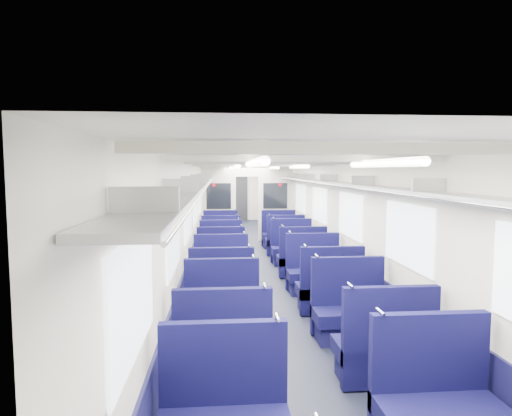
{
  "coord_description": "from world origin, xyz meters",
  "views": [
    {
      "loc": [
        -0.85,
        -10.17,
        2.2
      ],
      "look_at": [
        0.14,
        1.69,
        1.16
      ],
      "focal_mm": 30.6,
      "sensor_mm": 36.0,
      "label": 1
    }
  ],
  "objects_px": {
    "seat_12": "(221,261)",
    "seat_19": "(279,236)",
    "seat_5": "(384,352)",
    "seat_16": "(221,243)",
    "seat_15": "(292,250)",
    "bulkhead": "(247,201)",
    "seat_13": "(302,261)",
    "seat_3": "(435,408)",
    "seat_14": "(221,252)",
    "seat_8": "(222,293)",
    "end_door": "(239,197)",
    "seat_9": "(330,291)",
    "seat_6": "(222,316)",
    "seat_17": "(285,242)",
    "seat_18": "(221,236)",
    "seat_11": "(314,274)",
    "seat_4": "(223,355)",
    "seat_7": "(350,314)",
    "seat_10": "(221,276)"
  },
  "relations": [
    {
      "from": "seat_5",
      "to": "seat_8",
      "type": "distance_m",
      "value": 2.84
    },
    {
      "from": "seat_6",
      "to": "seat_7",
      "type": "relative_size",
      "value": 1.0
    },
    {
      "from": "seat_7",
      "to": "seat_16",
      "type": "xyz_separation_m",
      "value": [
        -1.66,
        5.67,
        0.0
      ]
    },
    {
      "from": "seat_3",
      "to": "seat_8",
      "type": "bearing_deg",
      "value": 116.16
    },
    {
      "from": "seat_17",
      "to": "seat_18",
      "type": "relative_size",
      "value": 1.0
    },
    {
      "from": "seat_3",
      "to": "seat_15",
      "type": "height_order",
      "value": "same"
    },
    {
      "from": "seat_12",
      "to": "seat_13",
      "type": "xyz_separation_m",
      "value": [
        1.66,
        -0.13,
        0.0
      ]
    },
    {
      "from": "seat_9",
      "to": "seat_14",
      "type": "relative_size",
      "value": 1.0
    },
    {
      "from": "bulkhead",
      "to": "seat_8",
      "type": "relative_size",
      "value": 2.57
    },
    {
      "from": "seat_6",
      "to": "seat_12",
      "type": "height_order",
      "value": "same"
    },
    {
      "from": "seat_16",
      "to": "seat_17",
      "type": "xyz_separation_m",
      "value": [
        1.66,
        -0.02,
        0.0
      ]
    },
    {
      "from": "seat_8",
      "to": "seat_16",
      "type": "bearing_deg",
      "value": 90.0
    },
    {
      "from": "seat_17",
      "to": "seat_6",
      "type": "bearing_deg",
      "value": -106.45
    },
    {
      "from": "seat_5",
      "to": "seat_7",
      "type": "xyz_separation_m",
      "value": [
        0.0,
        1.2,
        0.0
      ]
    },
    {
      "from": "seat_15",
      "to": "seat_19",
      "type": "relative_size",
      "value": 1.0
    },
    {
      "from": "seat_15",
      "to": "seat_3",
      "type": "bearing_deg",
      "value": -90.0
    },
    {
      "from": "seat_5",
      "to": "seat_14",
      "type": "xyz_separation_m",
      "value": [
        -1.66,
        5.64,
        0.0
      ]
    },
    {
      "from": "seat_3",
      "to": "seat_8",
      "type": "xyz_separation_m",
      "value": [
        -1.66,
        3.38,
        0.0
      ]
    },
    {
      "from": "seat_12",
      "to": "end_door",
      "type": "bearing_deg",
      "value": 85.36
    },
    {
      "from": "seat_17",
      "to": "seat_4",
      "type": "bearing_deg",
      "value": -103.74
    },
    {
      "from": "seat_9",
      "to": "seat_3",
      "type": "bearing_deg",
      "value": -90.0
    },
    {
      "from": "seat_10",
      "to": "seat_14",
      "type": "distance_m",
      "value": 2.24
    },
    {
      "from": "seat_13",
      "to": "seat_17",
      "type": "distance_m",
      "value": 2.3
    },
    {
      "from": "seat_11",
      "to": "seat_14",
      "type": "relative_size",
      "value": 1.0
    },
    {
      "from": "seat_10",
      "to": "seat_13",
      "type": "distance_m",
      "value": 2.02
    },
    {
      "from": "seat_7",
      "to": "seat_13",
      "type": "bearing_deg",
      "value": 90.0
    },
    {
      "from": "seat_12",
      "to": "seat_14",
      "type": "relative_size",
      "value": 1.0
    },
    {
      "from": "seat_6",
      "to": "seat_11",
      "type": "bearing_deg",
      "value": 52.34
    },
    {
      "from": "seat_13",
      "to": "seat_14",
      "type": "bearing_deg",
      "value": 146.81
    },
    {
      "from": "seat_8",
      "to": "seat_9",
      "type": "height_order",
      "value": "same"
    },
    {
      "from": "bulkhead",
      "to": "seat_13",
      "type": "xyz_separation_m",
      "value": [
        0.83,
        -4.7,
        -0.9
      ]
    },
    {
      "from": "seat_5",
      "to": "seat_16",
      "type": "height_order",
      "value": "same"
    },
    {
      "from": "seat_9",
      "to": "seat_19",
      "type": "bearing_deg",
      "value": 90.0
    },
    {
      "from": "seat_4",
      "to": "seat_3",
      "type": "bearing_deg",
      "value": -34.4
    },
    {
      "from": "seat_12",
      "to": "seat_19",
      "type": "relative_size",
      "value": 1.0
    },
    {
      "from": "seat_13",
      "to": "seat_7",
      "type": "bearing_deg",
      "value": -90.0
    },
    {
      "from": "seat_9",
      "to": "seat_8",
      "type": "bearing_deg",
      "value": 177.81
    },
    {
      "from": "seat_5",
      "to": "seat_15",
      "type": "bearing_deg",
      "value": 90.0
    },
    {
      "from": "seat_11",
      "to": "seat_3",
      "type": "bearing_deg",
      "value": -90.0
    },
    {
      "from": "seat_12",
      "to": "seat_6",
      "type": "bearing_deg",
      "value": -90.0
    },
    {
      "from": "seat_13",
      "to": "seat_15",
      "type": "bearing_deg",
      "value": 90.0
    },
    {
      "from": "seat_13",
      "to": "seat_19",
      "type": "distance_m",
      "value": 3.43
    },
    {
      "from": "seat_12",
      "to": "seat_16",
      "type": "height_order",
      "value": "same"
    },
    {
      "from": "seat_14",
      "to": "seat_19",
      "type": "bearing_deg",
      "value": 54.73
    },
    {
      "from": "seat_18",
      "to": "seat_7",
      "type": "bearing_deg",
      "value": -76.37
    },
    {
      "from": "seat_3",
      "to": "seat_6",
      "type": "distance_m",
      "value": 2.84
    },
    {
      "from": "seat_9",
      "to": "seat_19",
      "type": "relative_size",
      "value": 1.0
    },
    {
      "from": "end_door",
      "to": "seat_16",
      "type": "height_order",
      "value": "end_door"
    },
    {
      "from": "seat_3",
      "to": "seat_7",
      "type": "relative_size",
      "value": 1.0
    },
    {
      "from": "seat_19",
      "to": "seat_10",
      "type": "bearing_deg",
      "value": -109.91
    }
  ]
}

